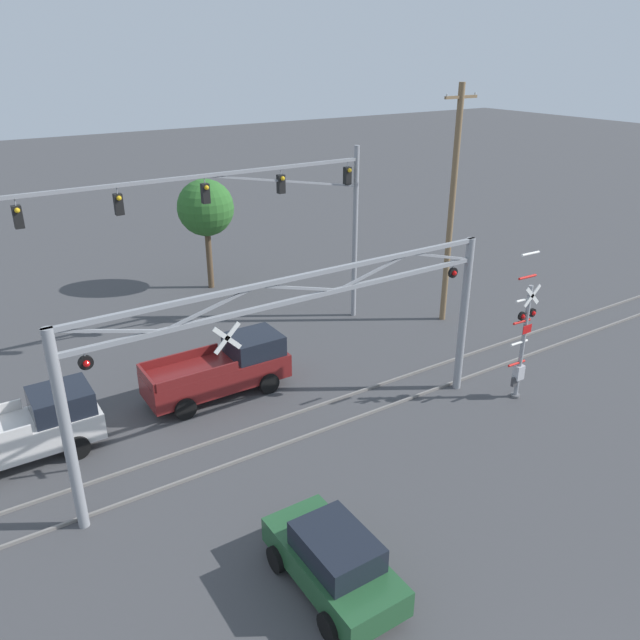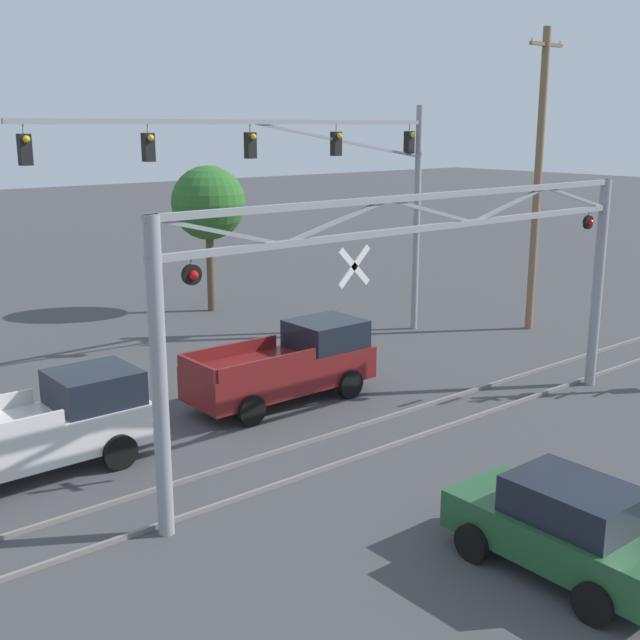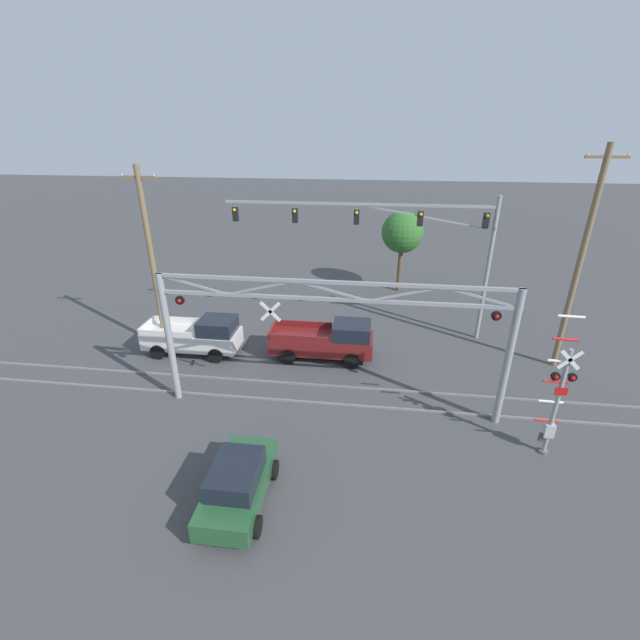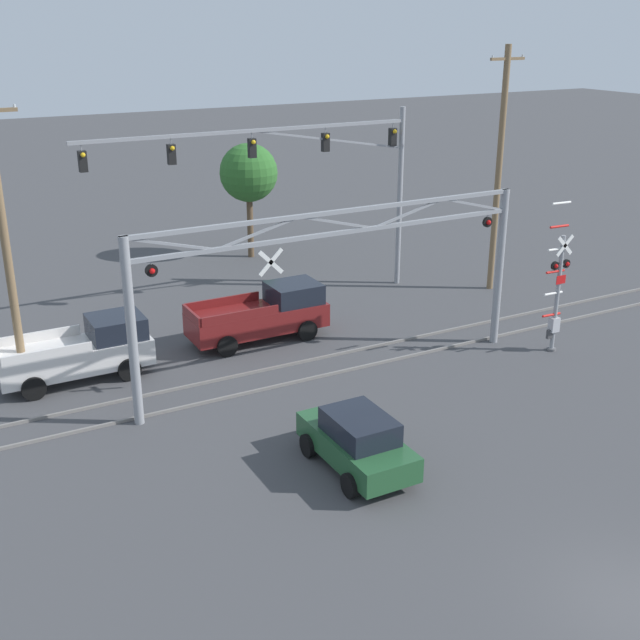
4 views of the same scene
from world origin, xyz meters
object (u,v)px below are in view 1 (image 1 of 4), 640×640
at_px(pickup_truck_following, 24,430).
at_px(sedan_waiting, 334,560).
at_px(pickup_truck_lead, 224,368).
at_px(background_tree_beyond_span, 206,208).
at_px(crossing_signal_mast, 522,344).
at_px(utility_pole_right, 452,206).
at_px(crossing_gantry, 300,336).
at_px(traffic_signal_span, 277,208).

distance_m(pickup_truck_following, sedan_waiting, 11.11).
distance_m(pickup_truck_lead, sedan_waiting, 10.27).
bearing_deg(background_tree_beyond_span, pickup_truck_lead, -111.12).
bearing_deg(pickup_truck_following, crossing_signal_mast, -20.24).
relative_size(crossing_signal_mast, utility_pole_right, 0.53).
xyz_separation_m(crossing_signal_mast, sedan_waiting, (-10.86, -3.80, -1.38)).
bearing_deg(pickup_truck_following, crossing_gantry, -28.62).
xyz_separation_m(pickup_truck_lead, pickup_truck_following, (-7.11, -0.35, -0.00)).
bearing_deg(traffic_signal_span, crossing_gantry, -114.95).
relative_size(traffic_signal_span, pickup_truck_lead, 2.72).
relative_size(pickup_truck_following, background_tree_beyond_span, 0.87).
xyz_separation_m(crossing_gantry, pickup_truck_following, (-7.75, 4.23, -2.98)).
xyz_separation_m(pickup_truck_lead, background_tree_beyond_span, (4.21, 10.91, 3.40)).
distance_m(crossing_signal_mast, pickup_truck_lead, 11.10).
relative_size(crossing_gantry, utility_pole_right, 1.33).
xyz_separation_m(utility_pole_right, background_tree_beyond_span, (-7.68, 10.21, -1.15)).
bearing_deg(crossing_gantry, sedan_waiting, -113.86).
bearing_deg(sedan_waiting, crossing_signal_mast, 19.27).
height_order(crossing_gantry, sedan_waiting, crossing_gantry).
bearing_deg(pickup_truck_following, pickup_truck_lead, 2.82).
height_order(sedan_waiting, background_tree_beyond_span, background_tree_beyond_span).
xyz_separation_m(pickup_truck_following, utility_pole_right, (19.01, 1.05, 4.56)).
height_order(crossing_signal_mast, pickup_truck_following, crossing_signal_mast).
bearing_deg(traffic_signal_span, sedan_waiting, -114.51).
bearing_deg(pickup_truck_following, background_tree_beyond_span, 44.84).
distance_m(crossing_gantry, sedan_waiting, 6.82).
xyz_separation_m(crossing_gantry, sedan_waiting, (-2.45, -5.53, -3.14)).
bearing_deg(pickup_truck_lead, traffic_signal_span, 38.29).
bearing_deg(background_tree_beyond_span, pickup_truck_following, -135.16).
relative_size(sedan_waiting, background_tree_beyond_span, 0.67).
relative_size(traffic_signal_span, pickup_truck_following, 2.85).
xyz_separation_m(sedan_waiting, background_tree_beyond_span, (6.02, 21.02, 3.56)).
height_order(pickup_truck_following, background_tree_beyond_span, background_tree_beyond_span).
xyz_separation_m(traffic_signal_span, pickup_truck_following, (-11.48, -3.80, -4.91)).
bearing_deg(pickup_truck_lead, crossing_gantry, -82.08).
bearing_deg(utility_pole_right, crossing_signal_mast, -112.06).
height_order(traffic_signal_span, sedan_waiting, traffic_signal_span).
distance_m(crossing_gantry, utility_pole_right, 12.54).
bearing_deg(traffic_signal_span, utility_pole_right, -20.05).
distance_m(crossing_gantry, pickup_truck_lead, 5.50).
xyz_separation_m(crossing_signal_mast, background_tree_beyond_span, (-4.84, 17.22, 2.19)).
height_order(crossing_gantry, background_tree_beyond_span, crossing_gantry).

